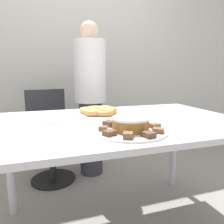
{
  "coord_description": "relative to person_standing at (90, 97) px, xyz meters",
  "views": [
    {
      "loc": [
        -0.47,
        -1.24,
        1.07
      ],
      "look_at": [
        -0.06,
        -0.03,
        0.84
      ],
      "focal_mm": 35.0,
      "sensor_mm": 36.0,
      "label": 1
    }
  ],
  "objects": [
    {
      "name": "donut_8",
      "position": [
        -0.16,
        -0.79,
        -0.01
      ],
      "size": [
        0.11,
        0.11,
        0.04
      ],
      "color": "#D18E4C",
      "rests_on": "plate_donuts"
    },
    {
      "name": "donut_5",
      "position": [
        -0.11,
        -0.64,
        -0.02
      ],
      "size": [
        0.12,
        0.12,
        0.04
      ],
      "color": "#D18E4C",
      "rests_on": "plate_donuts"
    },
    {
      "name": "plate_donuts",
      "position": [
        -0.1,
        -0.72,
        -0.04
      ],
      "size": [
        0.34,
        0.34,
        0.01
      ],
      "color": "white",
      "rests_on": "table"
    },
    {
      "name": "donut_7",
      "position": [
        -0.16,
        -0.73,
        -0.02
      ],
      "size": [
        0.11,
        0.11,
        0.03
      ],
      "color": "#D18E4C",
      "rests_on": "plate_donuts"
    },
    {
      "name": "plate_cake",
      "position": [
        -0.07,
        -1.21,
        -0.04
      ],
      "size": [
        0.36,
        0.36,
        0.01
      ],
      "color": "white",
      "rests_on": "table"
    },
    {
      "name": "lamington_0",
      "position": [
        -0.14,
        -1.33,
        -0.02
      ],
      "size": [
        0.06,
        0.06,
        0.03
      ],
      "rotation": [
        0.0,
        0.0,
        4.23
      ],
      "color": "brown",
      "rests_on": "plate_cake"
    },
    {
      "name": "wall_back",
      "position": [
        -0.03,
        0.67,
        0.48
      ],
      "size": [
        8.0,
        0.05,
        2.6
      ],
      "color": "beige",
      "rests_on": "ground_plane"
    },
    {
      "name": "lamington_8",
      "position": [
        -0.2,
        -1.26,
        -0.02
      ],
      "size": [
        0.07,
        0.06,
        0.02
      ],
      "rotation": [
        0.0,
        0.0,
        9.81
      ],
      "color": "brown",
      "rests_on": "plate_cake"
    },
    {
      "name": "donut_4",
      "position": [
        -0.04,
        -0.65,
        -0.02
      ],
      "size": [
        0.11,
        0.11,
        0.04
      ],
      "color": "tan",
      "rests_on": "plate_donuts"
    },
    {
      "name": "office_chair_left",
      "position": [
        -0.42,
        0.02,
        -0.4
      ],
      "size": [
        0.51,
        0.51,
        0.9
      ],
      "rotation": [
        0.0,
        0.0,
        0.17
      ],
      "color": "black",
      "rests_on": "ground_plane"
    },
    {
      "name": "donut_0",
      "position": [
        -0.1,
        -0.72,
        -0.02
      ],
      "size": [
        0.1,
        0.1,
        0.03
      ],
      "color": "tan",
      "rests_on": "plate_donuts"
    },
    {
      "name": "donut_1",
      "position": [
        -0.09,
        -0.81,
        -0.02
      ],
      "size": [
        0.13,
        0.13,
        0.04
      ],
      "color": "#C68447",
      "rests_on": "plate_donuts"
    },
    {
      "name": "person_standing",
      "position": [
        0.0,
        0.0,
        0.0
      ],
      "size": [
        0.32,
        0.32,
        1.56
      ],
      "color": "#383842",
      "rests_on": "ground_plane"
    },
    {
      "name": "lamington_6",
      "position": [
        -0.15,
        -1.1,
        -0.02
      ],
      "size": [
        0.07,
        0.08,
        0.03
      ],
      "rotation": [
        0.0,
        0.0,
        8.42
      ],
      "color": "#513828",
      "rests_on": "plate_cake"
    },
    {
      "name": "lamington_1",
      "position": [
        -0.04,
        -1.35,
        -0.02
      ],
      "size": [
        0.06,
        0.06,
        0.02
      ],
      "rotation": [
        0.0,
        0.0,
        4.93
      ],
      "color": "brown",
      "rests_on": "plate_cake"
    },
    {
      "name": "donut_3",
      "position": [
        -0.04,
        -0.72,
        -0.02
      ],
      "size": [
        0.13,
        0.13,
        0.04
      ],
      "color": "#C68447",
      "rests_on": "plate_donuts"
    },
    {
      "name": "lamington_7",
      "position": [
        -0.2,
        -1.17,
        -0.02
      ],
      "size": [
        0.05,
        0.05,
        0.02
      ],
      "rotation": [
        0.0,
        0.0,
        9.12
      ],
      "color": "brown",
      "rests_on": "plate_cake"
    },
    {
      "name": "donut_2",
      "position": [
        -0.05,
        -0.77,
        -0.01
      ],
      "size": [
        0.11,
        0.11,
        0.04
      ],
      "color": "#C68447",
      "rests_on": "plate_donuts"
    },
    {
      "name": "napkin",
      "position": [
        -0.43,
        -0.86,
        -0.04
      ],
      "size": [
        0.16,
        0.14,
        0.01
      ],
      "color": "white",
      "rests_on": "table"
    },
    {
      "name": "lamington_5",
      "position": [
        -0.06,
        -1.08,
        -0.02
      ],
      "size": [
        0.05,
        0.05,
        0.02
      ],
      "rotation": [
        0.0,
        0.0,
        7.72
      ],
      "color": "brown",
      "rests_on": "plate_cake"
    },
    {
      "name": "lamington_4",
      "position": [
        0.03,
        -1.12,
        -0.02
      ],
      "size": [
        0.06,
        0.06,
        0.02
      ],
      "rotation": [
        0.0,
        0.0,
        7.02
      ],
      "color": "#513828",
      "rests_on": "plate_cake"
    },
    {
      "name": "frosted_cake",
      "position": [
        -0.07,
        -1.21,
        -0.0
      ],
      "size": [
        0.19,
        0.19,
        0.07
      ],
      "color": "#9E662D",
      "rests_on": "plate_cake"
    },
    {
      "name": "lamington_3",
      "position": [
        0.06,
        -1.21,
        -0.02
      ],
      "size": [
        0.05,
        0.05,
        0.02
      ],
      "rotation": [
        0.0,
        0.0,
        6.32
      ],
      "color": "brown",
      "rests_on": "plate_cake"
    },
    {
      "name": "donut_6",
      "position": [
        -0.17,
        -0.67,
        -0.02
      ],
      "size": [
        0.12,
        0.12,
        0.04
      ],
      "color": "#E5AD66",
      "rests_on": "plate_donuts"
    },
    {
      "name": "lamington_2",
      "position": [
        0.03,
        -1.3,
        -0.02
      ],
      "size": [
        0.07,
        0.07,
        0.02
      ],
      "rotation": [
        0.0,
        0.0,
        5.62
      ],
      "color": "brown",
      "rests_on": "plate_cake"
    },
    {
      "name": "table",
      "position": [
        -0.03,
        -0.94,
        -0.13
      ],
      "size": [
        1.54,
        1.01,
        0.78
      ],
      "color": "silver",
      "rests_on": "ground_plane"
    }
  ]
}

